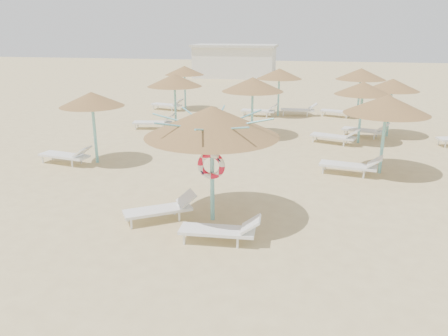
# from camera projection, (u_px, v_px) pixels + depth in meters

# --- Properties ---
(ground) EXTENTS (120.00, 120.00, 0.00)m
(ground) POSITION_uv_depth(u_px,v_px,m) (217.00, 225.00, 11.14)
(ground) COLOR #D1BB7F
(ground) RESTS_ON ground
(main_palapa) EXTENTS (3.35, 3.35, 3.00)m
(main_palapa) POSITION_uv_depth(u_px,v_px,m) (212.00, 122.00, 10.68)
(main_palapa) COLOR #73C5C9
(main_palapa) RESTS_ON ground
(lounger_main_a) EXTENTS (1.88, 1.50, 0.68)m
(lounger_main_a) POSITION_uv_depth(u_px,v_px,m) (163.00, 208.00, 11.35)
(lounger_main_a) COLOR white
(lounger_main_a) RESTS_ON ground
(lounger_main_b) EXTENTS (1.92, 0.68, 0.69)m
(lounger_main_b) POSITION_uv_depth(u_px,v_px,m) (222.00, 230.00, 10.14)
(lounger_main_b) COLOR white
(lounger_main_b) RESTS_ON ground
(palapa_field) EXTENTS (19.43, 14.31, 2.72)m
(palapa_field) POSITION_uv_depth(u_px,v_px,m) (318.00, 87.00, 19.28)
(palapa_field) COLOR #73C5C9
(palapa_field) RESTS_ON ground
(service_hut) EXTENTS (8.40, 4.40, 3.25)m
(service_hut) POSITION_uv_depth(u_px,v_px,m) (235.00, 61.00, 44.43)
(service_hut) COLOR silver
(service_hut) RESTS_ON ground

